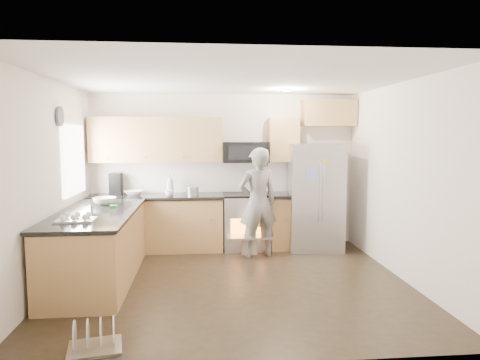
{
  "coord_description": "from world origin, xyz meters",
  "views": [
    {
      "loc": [
        -0.4,
        -5.35,
        1.91
      ],
      "look_at": [
        0.14,
        0.5,
        1.29
      ],
      "focal_mm": 32.0,
      "sensor_mm": 36.0,
      "label": 1
    }
  ],
  "objects": [
    {
      "name": "peninsula",
      "position": [
        -1.75,
        0.25,
        0.46
      ],
      "size": [
        0.96,
        2.36,
        1.02
      ],
      "color": "#A36E41",
      "rests_on": "ground"
    },
    {
      "name": "ground",
      "position": [
        0.0,
        0.0,
        0.0
      ],
      "size": [
        4.5,
        4.5,
        0.0
      ],
      "primitive_type": "plane",
      "color": "black",
      "rests_on": "ground"
    },
    {
      "name": "stove_range",
      "position": [
        0.35,
        1.69,
        0.68
      ],
      "size": [
        0.76,
        0.97,
        1.79
      ],
      "color": "#B7B7BC",
      "rests_on": "ground"
    },
    {
      "name": "room_shell",
      "position": [
        -0.04,
        0.02,
        1.67
      ],
      "size": [
        4.54,
        4.04,
        2.62
      ],
      "color": "white",
      "rests_on": "ground"
    },
    {
      "name": "dish_rack",
      "position": [
        -1.36,
        -1.61,
        0.08
      ],
      "size": [
        0.52,
        0.45,
        0.29
      ],
      "rotation": [
        0.0,
        0.0,
        0.2
      ],
      "color": "#B7B7BC",
      "rests_on": "ground"
    },
    {
      "name": "refrigerator",
      "position": [
        1.5,
        1.54,
        0.88
      ],
      "size": [
        0.92,
        0.75,
        1.76
      ],
      "rotation": [
        0.0,
        0.0,
        -0.1
      ],
      "color": "#B7B7BC",
      "rests_on": "ground"
    },
    {
      "name": "person",
      "position": [
        0.48,
        1.2,
        0.86
      ],
      "size": [
        0.7,
        0.54,
        1.71
      ],
      "primitive_type": "imported",
      "rotation": [
        0.0,
        0.0,
        3.37
      ],
      "color": "gray",
      "rests_on": "ground"
    },
    {
      "name": "back_cabinet_run",
      "position": [
        -0.59,
        1.75,
        0.96
      ],
      "size": [
        4.45,
        0.64,
        2.5
      ],
      "color": "#A36E41",
      "rests_on": "ground"
    }
  ]
}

